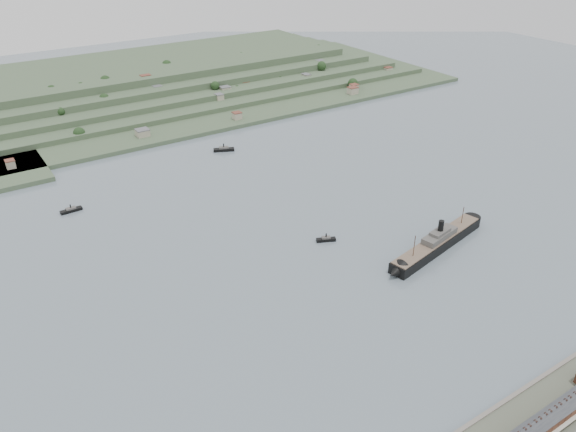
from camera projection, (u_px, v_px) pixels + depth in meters
ground at (329, 248)px, 368.66m from camera, size 1400.00×1400.00×0.00m
terrace_row at (550, 418)px, 237.83m from camera, size 55.60×9.80×11.07m
far_peninsula at (148, 84)px, 663.39m from camera, size 760.00×309.00×30.00m
steamship at (435, 244)px, 364.24m from camera, size 100.68×30.75×24.35m
tugboat at (326, 239)px, 375.77m from camera, size 13.30×8.54×5.86m
ferry_west at (71, 210)px, 411.90m from camera, size 15.81×5.01×5.86m
ferry_east at (224, 149)px, 513.58m from camera, size 19.36×12.58×7.08m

